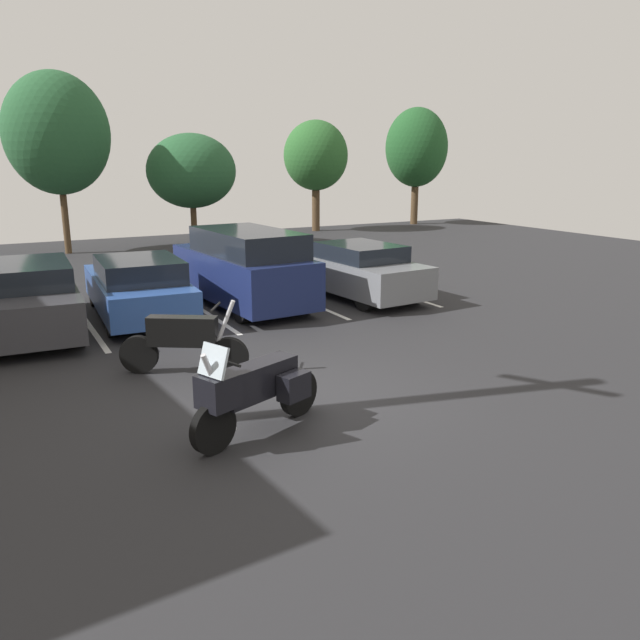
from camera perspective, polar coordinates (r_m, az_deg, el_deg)
ground at (r=9.80m, az=-2.24°, el=-7.32°), size 44.00×44.00×0.10m
motorcycle_touring at (r=8.35m, az=-5.99°, el=-6.21°), size 2.14×1.15×1.40m
motorcycle_second at (r=10.87m, az=-12.24°, el=-1.82°), size 1.95×1.29×1.31m
parking_stripes at (r=15.10m, az=-15.26°, el=0.22°), size 13.45×4.80×0.01m
car_charcoal at (r=14.57m, az=-24.99°, el=1.86°), size 2.09×4.96×1.51m
car_blue at (r=15.09m, az=-16.18°, el=2.86°), size 2.08×4.70×1.42m
car_navy at (r=15.71m, az=-6.93°, el=4.74°), size 2.17×4.92×1.91m
car_grey at (r=16.79m, az=3.08°, el=4.57°), size 2.11×4.84×1.43m
tree_far_right at (r=35.94m, az=8.74°, el=15.17°), size 3.38×3.38×6.26m
tree_center at (r=32.17m, az=-0.39°, el=14.65°), size 3.19×3.19×5.42m
tree_right at (r=26.22m, az=-22.75°, el=15.31°), size 3.83×3.83×6.71m
tree_far_left at (r=26.99m, az=-11.58°, el=13.09°), size 3.63×3.63×4.59m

